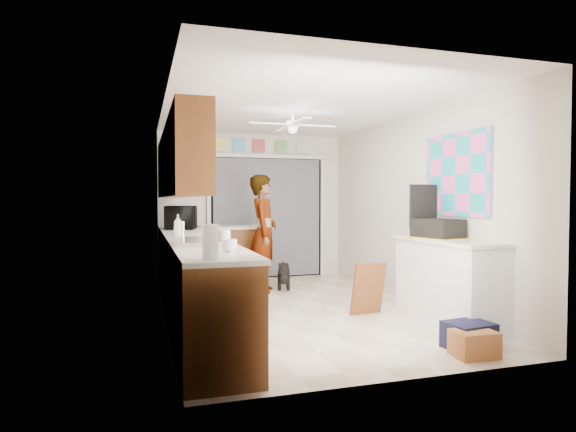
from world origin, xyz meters
TOP-DOWN VIEW (x-y plane):
  - floor at (0.00, 0.00)m, footprint 5.00×5.00m
  - ceiling at (0.00, 0.00)m, footprint 5.00×5.00m
  - wall_back at (0.00, 2.50)m, footprint 3.20×0.00m
  - wall_front at (0.00, -2.50)m, footprint 3.20×0.00m
  - wall_left at (-1.60, 0.00)m, footprint 0.00×5.00m
  - wall_right at (1.60, 0.00)m, footprint 0.00×5.00m
  - left_base_cabinets at (-1.30, 0.00)m, footprint 0.60×4.80m
  - left_countertop at (-1.29, 0.00)m, footprint 0.62×4.80m
  - upper_cabinets at (-1.44, 0.20)m, footprint 0.32×4.00m
  - sink_basin at (-1.29, -1.00)m, footprint 0.50×0.76m
  - faucet at (-1.48, -1.00)m, footprint 0.03×0.03m
  - peninsula_base at (-0.50, 2.00)m, footprint 1.00×0.60m
  - peninsula_top at (-0.50, 2.00)m, footprint 1.04×0.64m
  - back_opening_recess at (0.25, 2.47)m, footprint 2.00×0.06m
  - curtain_panel at (0.25, 2.43)m, footprint 1.90×0.03m
  - door_trim_left at (-0.77, 2.44)m, footprint 0.06×0.04m
  - door_trim_right at (1.27, 2.44)m, footprint 0.06×0.04m
  - door_trim_head at (0.25, 2.44)m, footprint 2.10×0.04m
  - header_frame_0 at (-0.60, 2.47)m, footprint 0.22×0.02m
  - header_frame_1 at (-0.25, 2.47)m, footprint 0.22×0.02m
  - header_frame_2 at (0.10, 2.47)m, footprint 0.22×0.02m
  - header_frame_3 at (0.50, 2.47)m, footprint 0.22×0.02m
  - header_frame_4 at (0.90, 2.47)m, footprint 0.22×0.02m
  - route66_sign at (-0.95, 2.47)m, footprint 0.22×0.02m
  - right_counter_base at (1.35, -1.20)m, footprint 0.50×1.40m
  - right_counter_top at (1.34, -1.20)m, footprint 0.54×1.44m
  - abstract_painting at (1.58, -1.00)m, footprint 0.03×1.15m
  - ceiling_fan at (0.00, 0.20)m, footprint 1.14×1.14m
  - microwave at (-1.31, 1.44)m, footprint 0.52×0.67m
  - soap_bottle at (-1.46, -0.06)m, footprint 0.11×0.11m
  - cup at (-1.17, -1.78)m, footprint 0.18×0.18m
  - jar_a at (-1.10, -1.15)m, footprint 0.11×0.11m
  - jar_b at (-1.22, -1.07)m, footprint 0.08×0.08m
  - paper_towel_roll at (-1.39, -2.25)m, footprint 0.15×0.15m
  - suitcase at (1.32, -1.03)m, footprint 0.47×0.56m
  - suitcase_rim at (1.32, -1.03)m, footprint 0.56×0.66m
  - suitcase_lid at (1.32, -0.74)m, footprint 0.42×0.12m
  - cardboard_box at (0.90, -2.20)m, footprint 0.38×0.29m
  - navy_crate at (1.00, -2.00)m, footprint 0.44×0.38m
  - cabinet_door_panel at (0.70, -0.56)m, footprint 0.44×0.22m
  - man at (-0.13, 1.22)m, footprint 0.60×0.73m
  - dog at (0.21, 1.33)m, footprint 0.36×0.58m

SIDE VIEW (x-z plane):
  - floor at x=0.00m, z-range 0.00..0.00m
  - cardboard_box at x=0.90m, z-range 0.00..0.23m
  - navy_crate at x=1.00m, z-range 0.00..0.25m
  - dog at x=0.21m, z-range 0.00..0.42m
  - cabinet_door_panel at x=0.70m, z-range 0.00..0.63m
  - left_base_cabinets at x=-1.30m, z-range 0.00..0.90m
  - peninsula_base at x=-0.50m, z-range 0.00..0.90m
  - right_counter_base at x=1.35m, z-range 0.00..0.90m
  - man at x=-0.13m, z-range 0.00..1.74m
  - left_countertop at x=-1.29m, z-range 0.90..0.94m
  - peninsula_top at x=-0.50m, z-range 0.90..0.94m
  - right_counter_top at x=1.34m, z-range 0.90..0.94m
  - suitcase_rim at x=1.32m, z-range 0.93..0.95m
  - sink_basin at x=-1.29m, z-range 0.92..0.98m
  - cup at x=-1.17m, z-range 0.94..1.05m
  - jar_b at x=-1.22m, z-range 0.94..1.06m
  - jar_a at x=-1.10m, z-range 0.94..1.08m
  - suitcase at x=1.32m, z-range 0.94..1.15m
  - faucet at x=-1.48m, z-range 0.94..1.16m
  - back_opening_recess at x=0.25m, z-range 0.00..2.10m
  - door_trim_left at x=-0.77m, z-range 0.00..2.10m
  - door_trim_right at x=1.27m, z-range 0.00..2.10m
  - curtain_panel at x=0.25m, z-range 0.03..2.08m
  - paper_towel_roll at x=-1.39m, z-range 0.94..1.19m
  - soap_bottle at x=-1.46m, z-range 0.94..1.20m
  - microwave at x=-1.31m, z-range 0.94..1.28m
  - wall_back at x=0.00m, z-range -0.35..2.85m
  - wall_front at x=0.00m, z-range -0.35..2.85m
  - wall_left at x=-1.60m, z-range -1.25..3.75m
  - wall_right at x=1.60m, z-range -1.25..3.75m
  - suitcase_lid at x=1.32m, z-range 1.05..1.55m
  - abstract_painting at x=1.58m, z-range 1.17..2.12m
  - upper_cabinets at x=-1.44m, z-range 1.40..2.20m
  - door_trim_head at x=0.25m, z-range 2.09..2.15m
  - header_frame_0 at x=-0.60m, z-range 2.19..2.41m
  - header_frame_1 at x=-0.25m, z-range 2.19..2.41m
  - header_frame_2 at x=0.10m, z-range 2.19..2.41m
  - header_frame_3 at x=0.50m, z-range 2.19..2.41m
  - header_frame_4 at x=0.90m, z-range 2.19..2.41m
  - route66_sign at x=-0.95m, z-range 2.17..2.43m
  - ceiling_fan at x=0.00m, z-range 2.20..2.44m
  - ceiling at x=0.00m, z-range 2.50..2.50m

